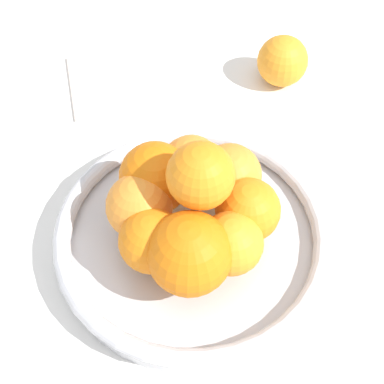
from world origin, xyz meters
TOP-DOWN VIEW (x-y plane):
  - ground_plane at (0.00, 0.00)m, footprint 4.00×4.00m
  - fruit_bowl at (0.00, 0.00)m, footprint 0.30×0.30m
  - orange_pile at (0.00, 0.00)m, footprint 0.18×0.19m
  - stray_orange at (-0.04, -0.31)m, footprint 0.07×0.07m
  - napkin_folded at (0.19, -0.23)m, footprint 0.19×0.19m

SIDE VIEW (x-z plane):
  - ground_plane at x=0.00m, z-range 0.00..0.00m
  - napkin_folded at x=0.19m, z-range 0.00..0.01m
  - fruit_bowl at x=0.00m, z-range 0.00..0.04m
  - stray_orange at x=-0.04m, z-range 0.00..0.07m
  - orange_pile at x=0.00m, z-range 0.02..0.14m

